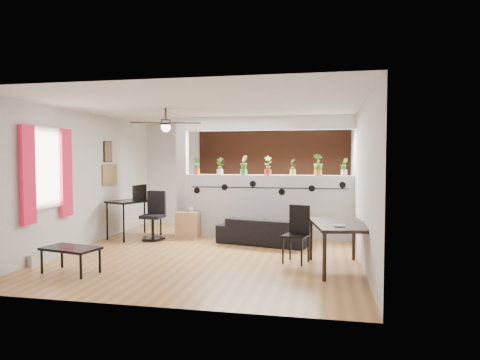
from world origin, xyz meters
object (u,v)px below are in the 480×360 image
(potted_plant_3, at_px, (268,165))
(potted_plant_6, at_px, (344,166))
(potted_plant_2, at_px, (244,164))
(cup, at_px, (190,209))
(coffee_table, at_px, (71,250))
(potted_plant_4, at_px, (293,166))
(folding_chair, at_px, (298,229))
(potted_plant_5, at_px, (318,164))
(potted_plant_0, at_px, (197,165))
(computer_desk, at_px, (135,203))
(potted_plant_1, at_px, (220,165))
(ceiling_fan, at_px, (166,124))
(cube_shelf, at_px, (188,225))
(dining_table, at_px, (341,228))
(sofa, at_px, (263,231))
(office_chair, at_px, (154,219))

(potted_plant_3, xyz_separation_m, potted_plant_6, (1.58, 0.00, -0.02))
(potted_plant_3, bearing_deg, potted_plant_2, 180.00)
(cup, distance_m, coffee_table, 3.18)
(potted_plant_4, xyz_separation_m, folding_chair, (0.24, -2.02, -0.99))
(potted_plant_5, bearing_deg, potted_plant_0, 180.00)
(potted_plant_6, distance_m, computer_desk, 4.50)
(potted_plant_1, bearing_deg, folding_chair, -48.06)
(ceiling_fan, xyz_separation_m, potted_plant_6, (3.18, 1.80, -0.77))
(potted_plant_2, height_order, cube_shelf, potted_plant_2)
(potted_plant_4, distance_m, folding_chair, 2.26)
(dining_table, bearing_deg, coffee_table, -165.99)
(ceiling_fan, relative_size, sofa, 0.70)
(sofa, distance_m, coffee_table, 3.69)
(potted_plant_3, bearing_deg, sofa, -90.01)
(potted_plant_0, bearing_deg, cube_shelf, -106.16)
(potted_plant_2, relative_size, potted_plant_4, 1.18)
(ceiling_fan, bearing_deg, potted_plant_6, 29.51)
(sofa, bearing_deg, ceiling_fan, 47.88)
(potted_plant_2, bearing_deg, sofa, -52.06)
(potted_plant_2, height_order, sofa, potted_plant_2)
(ceiling_fan, distance_m, cup, 2.24)
(potted_plant_6, xyz_separation_m, coffee_table, (-4.08, -3.38, -1.20))
(ceiling_fan, distance_m, office_chair, 2.28)
(potted_plant_4, height_order, office_chair, potted_plant_4)
(potted_plant_0, relative_size, potted_plant_3, 0.90)
(potted_plant_6, bearing_deg, dining_table, -93.34)
(sofa, xyz_separation_m, coffee_table, (-2.50, -2.71, 0.10))
(potted_plant_2, bearing_deg, cube_shelf, -163.55)
(potted_plant_1, relative_size, potted_plant_3, 0.93)
(potted_plant_4, bearing_deg, cup, -171.04)
(ceiling_fan, bearing_deg, cube_shelf, 93.08)
(computer_desk, bearing_deg, potted_plant_4, 9.20)
(potted_plant_4, distance_m, cube_shelf, 2.56)
(sofa, bearing_deg, office_chair, 13.70)
(cup, bearing_deg, potted_plant_0, 81.88)
(ceiling_fan, bearing_deg, potted_plant_5, 34.15)
(sofa, height_order, computer_desk, computer_desk)
(folding_chair, bearing_deg, computer_desk, 157.47)
(potted_plant_6, xyz_separation_m, folding_chair, (-0.82, -2.02, -0.99))
(potted_plant_4, relative_size, cup, 2.75)
(potted_plant_2, height_order, potted_plant_4, potted_plant_2)
(potted_plant_0, distance_m, computer_desk, 1.57)
(potted_plant_0, distance_m, cup, 1.00)
(office_chair, bearing_deg, potted_plant_5, 12.00)
(ceiling_fan, height_order, dining_table, ceiling_fan)
(coffee_table, bearing_deg, potted_plant_6, 39.65)
(potted_plant_0, distance_m, sofa, 2.15)
(cup, bearing_deg, office_chair, -150.94)
(potted_plant_2, xyz_separation_m, folding_chair, (1.29, -2.02, -1.02))
(potted_plant_0, xyz_separation_m, potted_plant_3, (1.58, -0.00, 0.02))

